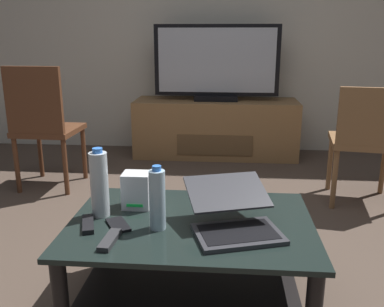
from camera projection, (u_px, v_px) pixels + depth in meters
ground_plane at (182, 279)px, 2.08m from camera, size 7.68×7.68×0.00m
back_wall at (209, 9)px, 4.16m from camera, size 6.40×0.12×2.80m
coffee_table at (191, 249)px, 1.79m from camera, size 1.01×0.71×0.41m
media_cabinet at (216, 128)px, 4.15m from camera, size 1.56×0.52×0.55m
television at (217, 64)px, 3.96m from camera, size 1.17×0.20×0.70m
dining_chair at (366, 138)px, 2.87m from camera, size 0.50×0.50×0.84m
side_chair at (43, 123)px, 3.16m from camera, size 0.46×0.46×0.95m
laptop at (233, 216)px, 1.66m from camera, size 0.42×0.46×0.17m
router_box at (137, 190)px, 1.88m from camera, size 0.12×0.11×0.16m
water_bottle_near at (157, 199)px, 1.66m from camera, size 0.06×0.06×0.26m
water_bottle_far at (99, 184)px, 1.77m from camera, size 0.08×0.08×0.30m
cell_phone at (118, 225)px, 1.71m from camera, size 0.13×0.16×0.01m
tv_remote at (88, 224)px, 1.70m from camera, size 0.09×0.17×0.02m
soundbar_remote at (110, 240)px, 1.57m from camera, size 0.05×0.16×0.02m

